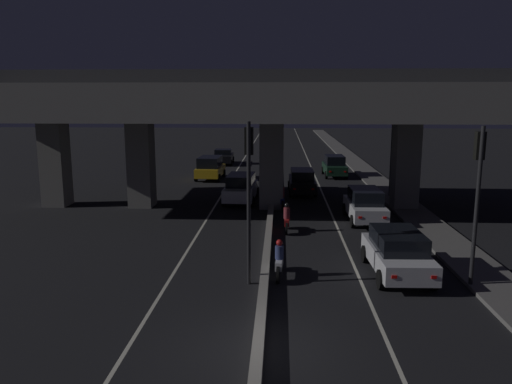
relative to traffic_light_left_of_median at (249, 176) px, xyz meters
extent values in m
plane|color=black|center=(0.55, -4.83, -3.91)|extent=(200.00, 200.00, 0.00)
cube|color=beige|center=(-2.94, 30.17, -3.91)|extent=(0.12, 126.00, 0.00)
cube|color=beige|center=(4.05, 30.17, -3.91)|extent=(0.12, 126.00, 0.00)
cube|color=gray|center=(0.55, 30.17, -3.75)|extent=(0.31, 126.00, 0.34)
cube|color=#5B5956|center=(8.71, 23.17, -3.84)|extent=(2.06, 126.00, 0.15)
cube|color=gray|center=(-7.38, 12.66, -1.27)|extent=(1.41, 1.48, 5.29)
cube|color=gray|center=(8.49, 12.66, -1.27)|extent=(1.41, 1.48, 5.29)
cube|color=gray|center=(0.55, 12.66, -1.27)|extent=(1.41, 1.48, 5.29)
cube|color=gray|center=(-12.71, 12.66, -1.27)|extent=(1.41, 1.48, 5.29)
cube|color=gray|center=(0.55, 12.66, 2.39)|extent=(32.67, 9.88, 2.02)
cube|color=#333335|center=(0.55, 12.66, 3.84)|extent=(32.67, 0.40, 0.90)
cylinder|color=black|center=(0.00, -0.10, -1.02)|extent=(0.14, 0.14, 5.78)
cube|color=black|center=(0.00, 0.08, 1.19)|extent=(0.30, 0.28, 0.95)
sphere|color=red|center=(0.00, 0.23, 1.49)|extent=(0.18, 0.18, 0.18)
sphere|color=black|center=(0.00, 0.23, 1.19)|extent=(0.18, 0.18, 0.18)
sphere|color=black|center=(0.00, 0.23, 0.89)|extent=(0.18, 0.18, 0.18)
cylinder|color=black|center=(7.78, -0.10, -1.09)|extent=(0.14, 0.14, 5.65)
cube|color=black|center=(7.78, 0.08, 1.07)|extent=(0.30, 0.28, 0.95)
sphere|color=red|center=(7.78, 0.23, 1.36)|extent=(0.18, 0.18, 0.18)
sphere|color=black|center=(7.78, 0.23, 1.07)|extent=(0.18, 0.18, 0.18)
sphere|color=black|center=(7.78, 0.23, 0.77)|extent=(0.18, 0.18, 0.18)
cylinder|color=#2D2D30|center=(8.40, 16.06, -0.06)|extent=(0.18, 0.18, 7.71)
cylinder|color=#2D2D30|center=(7.36, 16.06, 3.65)|extent=(2.08, 0.10, 0.10)
ellipsoid|color=#F2B759|center=(6.32, 16.06, 3.55)|extent=(0.56, 0.32, 0.24)
cube|color=silver|center=(5.48, 1.09, -3.22)|extent=(1.98, 4.44, 0.69)
cube|color=black|center=(5.48, 1.09, -2.55)|extent=(1.71, 2.68, 0.65)
cylinder|color=black|center=(4.53, 2.51, -3.56)|extent=(0.22, 0.70, 0.70)
cylinder|color=black|center=(6.36, 2.56, -3.56)|extent=(0.22, 0.70, 0.70)
cylinder|color=black|center=(4.61, -0.39, -3.56)|extent=(0.22, 0.70, 0.70)
cylinder|color=black|center=(6.43, -0.34, -3.56)|extent=(0.22, 0.70, 0.70)
cube|color=red|center=(4.89, -1.14, -3.18)|extent=(0.18, 0.03, 0.11)
cube|color=red|center=(6.19, -1.10, -3.18)|extent=(0.18, 0.03, 0.11)
cube|color=silver|center=(5.64, 9.41, -3.22)|extent=(1.79, 4.33, 0.71)
cube|color=black|center=(5.64, 9.41, -2.50)|extent=(1.56, 2.60, 0.73)
cylinder|color=black|center=(4.77, 10.82, -3.57)|extent=(0.21, 0.68, 0.68)
cylinder|color=black|center=(6.46, 10.84, -3.57)|extent=(0.21, 0.68, 0.68)
cylinder|color=black|center=(4.81, 7.98, -3.57)|extent=(0.21, 0.68, 0.68)
cylinder|color=black|center=(6.50, 8.01, -3.57)|extent=(0.21, 0.68, 0.68)
cube|color=red|center=(5.06, 7.24, -3.18)|extent=(0.18, 0.03, 0.11)
cube|color=red|center=(6.27, 7.26, -3.18)|extent=(0.18, 0.03, 0.11)
cube|color=black|center=(2.59, 17.47, -3.25)|extent=(1.77, 4.59, 0.72)
cube|color=black|center=(2.59, 17.47, -2.57)|extent=(1.54, 2.76, 0.63)
cylinder|color=black|center=(1.74, 18.97, -3.61)|extent=(0.21, 0.61, 0.61)
cylinder|color=black|center=(3.42, 18.98, -3.61)|extent=(0.21, 0.61, 0.61)
cylinder|color=black|center=(1.77, 15.95, -3.61)|extent=(0.21, 0.61, 0.61)
cylinder|color=black|center=(3.45, 15.97, -3.61)|extent=(0.21, 0.61, 0.61)
cube|color=red|center=(2.02, 15.16, -3.21)|extent=(0.18, 0.03, 0.11)
cube|color=red|center=(3.22, 15.18, -3.21)|extent=(0.18, 0.03, 0.11)
cube|color=black|center=(5.65, 25.12, -3.22)|extent=(1.79, 4.19, 0.72)
cube|color=black|center=(5.65, 25.12, -2.49)|extent=(1.55, 2.53, 0.74)
cylinder|color=black|center=(4.79, 26.47, -3.58)|extent=(0.22, 0.66, 0.66)
cylinder|color=black|center=(6.45, 26.51, -3.58)|extent=(0.22, 0.66, 0.66)
cylinder|color=black|center=(4.86, 23.73, -3.58)|extent=(0.22, 0.66, 0.66)
cylinder|color=black|center=(6.51, 23.77, -3.58)|extent=(0.22, 0.66, 0.66)
cube|color=red|center=(5.11, 23.02, -3.19)|extent=(0.18, 0.03, 0.11)
cube|color=red|center=(6.30, 23.05, -3.19)|extent=(0.18, 0.03, 0.11)
cube|color=silver|center=(-1.43, 14.28, -3.21)|extent=(2.00, 4.62, 0.76)
cube|color=black|center=(-1.43, 14.28, -2.48)|extent=(1.71, 2.79, 0.69)
cylinder|color=black|center=(-0.61, 12.75, -3.58)|extent=(0.23, 0.67, 0.66)
cylinder|color=black|center=(-2.38, 12.82, -3.58)|extent=(0.23, 0.67, 0.66)
cylinder|color=black|center=(-0.48, 15.75, -3.58)|extent=(0.23, 0.67, 0.66)
cylinder|color=black|center=(-2.25, 15.82, -3.58)|extent=(0.23, 0.67, 0.66)
cube|color=white|center=(-0.70, 16.54, -3.32)|extent=(0.18, 0.04, 0.11)
cube|color=white|center=(-1.97, 16.59, -3.32)|extent=(0.18, 0.04, 0.11)
cube|color=gold|center=(-4.66, 23.20, -3.23)|extent=(2.04, 4.06, 0.70)
cube|color=black|center=(-4.66, 23.10, -2.47)|extent=(1.77, 2.93, 0.83)
cylinder|color=black|center=(-3.79, 21.85, -3.59)|extent=(0.23, 0.66, 0.65)
cylinder|color=black|center=(-5.63, 21.93, -3.59)|extent=(0.23, 0.66, 0.65)
cylinder|color=black|center=(-3.69, 24.48, -3.59)|extent=(0.23, 0.66, 0.65)
cylinder|color=black|center=(-5.53, 24.55, -3.59)|extent=(0.23, 0.66, 0.65)
cube|color=white|center=(-3.92, 25.18, -3.34)|extent=(0.18, 0.04, 0.11)
cube|color=white|center=(-5.24, 25.23, -3.34)|extent=(0.18, 0.04, 0.11)
cube|color=black|center=(-4.68, 32.70, -3.26)|extent=(1.98, 4.15, 0.69)
cube|color=black|center=(-4.69, 32.80, -2.67)|extent=(1.68, 1.69, 0.50)
cylinder|color=black|center=(-3.74, 31.38, -3.60)|extent=(0.22, 0.63, 0.62)
cylinder|color=black|center=(-5.55, 31.32, -3.60)|extent=(0.22, 0.63, 0.62)
cylinder|color=black|center=(-3.82, 34.08, -3.60)|extent=(0.22, 0.63, 0.62)
cylinder|color=black|center=(-5.63, 34.03, -3.60)|extent=(0.22, 0.63, 0.62)
cube|color=white|center=(-4.10, 34.78, -3.36)|extent=(0.18, 0.04, 0.11)
cube|color=white|center=(-5.40, 34.74, -3.36)|extent=(0.18, 0.04, 0.11)
cylinder|color=black|center=(1.12, 1.40, -3.61)|extent=(0.12, 0.62, 0.61)
cylinder|color=black|center=(1.03, 0.00, -3.61)|extent=(0.14, 0.62, 0.61)
cube|color=silver|center=(1.08, 0.70, -3.39)|extent=(0.31, 1.08, 0.32)
cylinder|color=navy|center=(1.08, 0.70, -2.98)|extent=(0.34, 0.34, 0.50)
sphere|color=#B21919|center=(1.08, 0.70, -2.61)|extent=(0.24, 0.24, 0.24)
cube|color=red|center=(1.03, -0.05, -3.39)|extent=(0.08, 0.04, 0.08)
cylinder|color=black|center=(1.44, 7.68, -3.62)|extent=(0.09, 0.59, 0.59)
cylinder|color=black|center=(1.41, 6.48, -3.62)|extent=(0.11, 0.60, 0.59)
cube|color=maroon|center=(1.43, 7.08, -3.40)|extent=(0.26, 0.92, 0.32)
cylinder|color=maroon|center=(1.43, 7.08, -2.96)|extent=(0.33, 0.33, 0.55)
sphere|color=black|center=(1.43, 7.08, -2.56)|extent=(0.24, 0.24, 0.24)
cube|color=red|center=(1.41, 6.43, -3.40)|extent=(0.08, 0.03, 0.08)
cylinder|color=black|center=(1.13, 13.03, -3.60)|extent=(0.13, 0.62, 0.62)
cylinder|color=black|center=(1.23, 11.70, -3.60)|extent=(0.15, 0.62, 0.62)
cube|color=navy|center=(1.18, 12.37, -3.38)|extent=(0.32, 1.03, 0.32)
cylinder|color=maroon|center=(1.18, 12.37, -2.93)|extent=(0.34, 0.34, 0.60)
sphere|color=black|center=(1.18, 12.37, -2.51)|extent=(0.24, 0.24, 0.24)
cube|color=red|center=(1.24, 11.65, -3.38)|extent=(0.08, 0.04, 0.08)
camera|label=1|loc=(1.09, -17.02, 2.63)|focal=35.00mm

